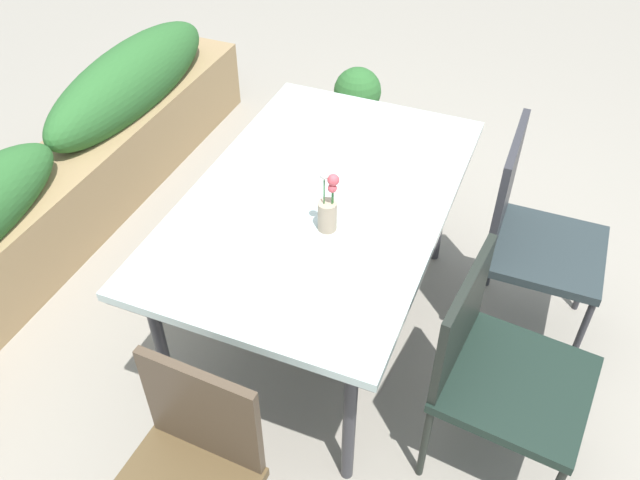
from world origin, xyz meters
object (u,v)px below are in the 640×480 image
(chair_near_right, at_px, (530,231))
(flower_vase, at_px, (328,209))
(chair_near_left, at_px, (497,365))
(planter_box, at_px, (60,177))
(dining_table, at_px, (320,206))
(potted_plant, at_px, (357,105))
(chair_end_left, at_px, (187,473))

(chair_near_right, bearing_deg, flower_vase, -53.31)
(chair_near_left, height_order, planter_box, chair_near_left)
(flower_vase, distance_m, planter_box, 1.70)
(dining_table, height_order, potted_plant, dining_table)
(potted_plant, bearing_deg, chair_near_right, -135.18)
(flower_vase, bearing_deg, chair_near_right, -53.22)
(dining_table, relative_size, chair_end_left, 1.81)
(chair_near_right, distance_m, flower_vase, 0.92)
(chair_near_right, height_order, planter_box, chair_near_right)
(chair_end_left, height_order, chair_near_right, chair_near_right)
(chair_near_right, distance_m, chair_near_left, 0.69)
(flower_vase, bearing_deg, chair_end_left, 173.87)
(chair_near_right, xyz_separation_m, flower_vase, (-0.52, 0.70, 0.30))
(chair_end_left, xyz_separation_m, chair_near_right, (1.44, -0.80, 0.08))
(chair_near_right, relative_size, potted_plant, 1.96)
(chair_near_right, bearing_deg, chair_near_left, 0.45)
(dining_table, bearing_deg, flower_vase, -149.80)
(chair_near_left, distance_m, flower_vase, 0.81)
(potted_plant, bearing_deg, chair_near_left, -147.70)
(dining_table, bearing_deg, chair_near_right, -66.58)
(chair_near_left, height_order, potted_plant, chair_near_left)
(chair_near_left, bearing_deg, planter_box, -95.32)
(dining_table, height_order, chair_end_left, chair_end_left)
(flower_vase, height_order, planter_box, flower_vase)
(chair_near_right, distance_m, potted_plant, 1.69)
(chair_near_right, bearing_deg, chair_end_left, -29.04)
(chair_end_left, bearing_deg, chair_near_left, -134.18)
(flower_vase, bearing_deg, planter_box, 78.97)
(chair_near_left, xyz_separation_m, flower_vase, (0.16, 0.70, 0.37))
(dining_table, distance_m, chair_near_left, 0.90)
(planter_box, distance_m, potted_plant, 1.79)
(planter_box, xyz_separation_m, potted_plant, (1.39, -1.12, -0.09))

